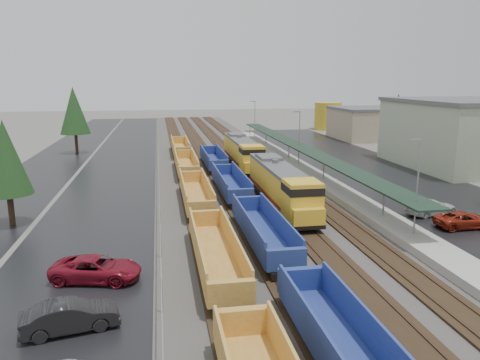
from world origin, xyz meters
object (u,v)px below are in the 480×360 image
(locomotive_lead, at_px, (281,186))
(well_string_blue, at_px, (263,231))
(locomotive_trail, at_px, (243,152))
(storage_tank, at_px, (328,116))
(parked_car_east_c, at_px, (431,207))
(parked_car_east_b, at_px, (464,220))
(parked_car_west_b, at_px, (70,317))
(well_string_yellow, at_px, (204,218))
(parked_car_west_c, at_px, (96,269))

(locomotive_lead, xyz_separation_m, well_string_blue, (-4.00, -9.77, -1.12))
(locomotive_trail, bearing_deg, locomotive_lead, -90.00)
(storage_tank, xyz_separation_m, parked_car_east_c, (-16.69, -72.36, -2.58))
(storage_tank, bearing_deg, parked_car_east_b, -101.94)
(parked_car_west_b, height_order, parked_car_east_c, parked_car_west_b)
(locomotive_lead, distance_m, well_string_yellow, 9.78)
(well_string_blue, relative_size, parked_car_west_b, 16.60)
(parked_car_west_c, distance_m, parked_car_east_c, 30.09)
(well_string_yellow, bearing_deg, locomotive_trail, 73.21)
(well_string_yellow, relative_size, parked_car_east_c, 19.13)
(parked_car_west_c, bearing_deg, parked_car_east_c, -59.00)
(well_string_yellow, height_order, parked_car_east_c, well_string_yellow)
(locomotive_trail, bearing_deg, well_string_yellow, -106.79)
(locomotive_trail, height_order, parked_car_east_c, locomotive_trail)
(parked_car_west_c, bearing_deg, parked_car_east_b, -66.71)
(locomotive_trail, relative_size, parked_car_west_b, 3.97)
(storage_tank, relative_size, parked_car_east_c, 1.33)
(parked_car_west_b, relative_size, parked_car_east_b, 0.96)
(parked_car_west_b, relative_size, parked_car_east_c, 0.94)
(parked_car_west_b, height_order, parked_car_west_c, parked_car_west_b)
(parked_car_east_b, bearing_deg, storage_tank, -11.60)
(locomotive_lead, distance_m, parked_car_east_c, 13.87)
(well_string_yellow, bearing_deg, parked_car_east_b, -7.63)
(well_string_yellow, bearing_deg, parked_car_east_c, 3.03)
(parked_car_west_b, bearing_deg, locomotive_trail, -34.15)
(locomotive_lead, height_order, locomotive_trail, same)
(locomotive_lead, bearing_deg, parked_car_east_c, -18.62)
(parked_car_west_b, distance_m, parked_car_east_c, 32.94)
(well_string_yellow, xyz_separation_m, parked_car_east_b, (21.60, -2.89, -0.46))
(parked_car_east_b, height_order, parked_car_east_c, parked_car_east_c)
(locomotive_lead, xyz_separation_m, storage_tank, (29.75, 67.96, 1.03))
(locomotive_trail, relative_size, well_string_blue, 0.24)
(well_string_yellow, relative_size, parked_car_west_c, 17.39)
(parked_car_west_b, bearing_deg, well_string_yellow, -41.83)
(well_string_yellow, relative_size, well_string_blue, 1.22)
(storage_tank, distance_m, parked_car_west_c, 93.64)
(storage_tank, relative_size, parked_car_west_b, 1.41)
(well_string_yellow, distance_m, parked_car_west_b, 16.48)
(parked_car_east_b, xyz_separation_m, parked_car_east_c, (-0.55, 4.01, 0.04))
(parked_car_east_b, distance_m, parked_car_east_c, 4.04)
(well_string_yellow, height_order, storage_tank, storage_tank)
(well_string_blue, xyz_separation_m, parked_car_east_c, (17.06, 5.36, -0.42))
(well_string_yellow, bearing_deg, locomotive_lead, 34.58)
(well_string_blue, height_order, parked_car_east_c, well_string_blue)
(locomotive_lead, height_order, parked_car_east_c, locomotive_lead)
(locomotive_trail, xyz_separation_m, well_string_blue, (-4.00, -30.77, -1.12))
(well_string_yellow, relative_size, storage_tank, 14.39)
(parked_car_west_b, bearing_deg, locomotive_lead, -51.56)
(locomotive_trail, bearing_deg, parked_car_east_b, -65.18)
(locomotive_trail, distance_m, parked_car_west_c, 38.29)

